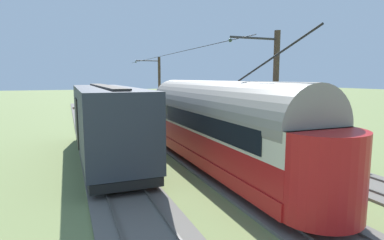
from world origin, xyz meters
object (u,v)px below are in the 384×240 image
(catenary_pole_foreground, at_px, (159,87))
(catenary_pole_mid_near, at_px, (274,99))
(boxcar_adjacent, at_px, (106,120))
(vintage_streetcar, at_px, (216,123))
(track_end_bumper, at_px, (197,121))
(flatcar_far_siding, at_px, (265,135))

(catenary_pole_foreground, height_order, catenary_pole_mid_near, same)
(boxcar_adjacent, bearing_deg, catenary_pole_mid_near, 143.17)
(vintage_streetcar, xyz_separation_m, boxcar_adjacent, (4.76, -4.07, -0.09))
(boxcar_adjacent, xyz_separation_m, track_end_bumper, (-9.51, -9.63, -1.76))
(vintage_streetcar, relative_size, boxcar_adjacent, 1.22)
(vintage_streetcar, distance_m, flatcar_far_siding, 5.68)
(vintage_streetcar, relative_size, track_end_bumper, 8.90)
(catenary_pole_foreground, xyz_separation_m, track_end_bumper, (-2.38, 4.85, -3.05))
(vintage_streetcar, relative_size, catenary_pole_foreground, 2.43)
(vintage_streetcar, height_order, flatcar_far_siding, vintage_streetcar)
(flatcar_far_siding, bearing_deg, track_end_bumper, -90.00)
(boxcar_adjacent, relative_size, flatcar_far_siding, 1.16)
(track_end_bumper, bearing_deg, catenary_pole_mid_near, 80.95)
(boxcar_adjacent, bearing_deg, catenary_pole_foreground, -116.20)
(flatcar_far_siding, xyz_separation_m, catenary_pole_foreground, (2.38, -15.78, 2.59))
(catenary_pole_mid_near, bearing_deg, vintage_streetcar, -28.08)
(flatcar_far_siding, bearing_deg, catenary_pole_foreground, -81.41)
(vintage_streetcar, bearing_deg, catenary_pole_mid_near, 151.92)
(boxcar_adjacent, bearing_deg, flatcar_far_siding, 172.24)
(vintage_streetcar, bearing_deg, flatcar_far_siding, -149.71)
(catenary_pole_mid_near, bearing_deg, boxcar_adjacent, -36.83)
(catenary_pole_mid_near, height_order, track_end_bumper, catenary_pole_mid_near)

